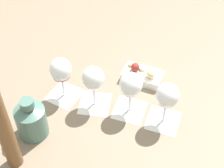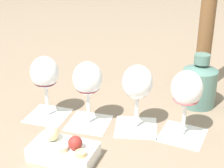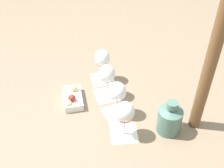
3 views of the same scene
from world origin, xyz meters
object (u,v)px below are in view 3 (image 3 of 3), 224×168
wine_glass_1 (117,93)px  wine_glass_2 (107,75)px  wine_glass_3 (102,60)px  wine_glass_0 (125,113)px  snack_dish (73,97)px  umbrella_pole (217,41)px  ceramic_vase (170,118)px

wine_glass_1 → wine_glass_2: same height
wine_glass_1 → wine_glass_3: (0.22, 0.12, -0.00)m
wine_glass_2 → wine_glass_3: bearing=22.9°
wine_glass_0 → wine_glass_3: size_ratio=1.00×
snack_dish → umbrella_pole: 0.68m
wine_glass_1 → umbrella_pole: bearing=-89.7°
wine_glass_2 → ceramic_vase: size_ratio=1.09×
wine_glass_0 → wine_glass_2: same height
wine_glass_3 → umbrella_pole: 0.59m
wine_glass_3 → wine_glass_2: bearing=-157.1°
wine_glass_3 → snack_dish: 0.23m
wine_glass_2 → snack_dish: 0.19m
wine_glass_0 → ceramic_vase: wine_glass_0 is taller
wine_glass_2 → umbrella_pole: (-0.11, -0.41, 0.29)m
snack_dish → umbrella_pole: size_ratio=0.20×
wine_glass_3 → wine_glass_0: bearing=-153.4°
wine_glass_2 → snack_dish: (-0.07, 0.15, -0.10)m
wine_glass_1 → wine_glass_2: (0.11, 0.07, -0.00)m
ceramic_vase → wine_glass_2: bearing=61.7°
wine_glass_2 → umbrella_pole: bearing=-104.8°
wine_glass_1 → wine_glass_3: size_ratio=1.00×
snack_dish → umbrella_pole: bearing=-93.6°
wine_glass_2 → snack_dish: size_ratio=1.01×
wine_glass_2 → ceramic_vase: (-0.16, -0.30, -0.05)m
wine_glass_1 → snack_dish: size_ratio=1.01×
umbrella_pole → wine_glass_3: bearing=64.0°
wine_glass_2 → umbrella_pole: 0.51m
wine_glass_1 → umbrella_pole: size_ratio=0.21×
wine_glass_1 → ceramic_vase: (-0.05, -0.23, -0.05)m
wine_glass_0 → snack_dish: 0.32m
wine_glass_3 → ceramic_vase: 0.45m
wine_glass_2 → snack_dish: bearing=116.0°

